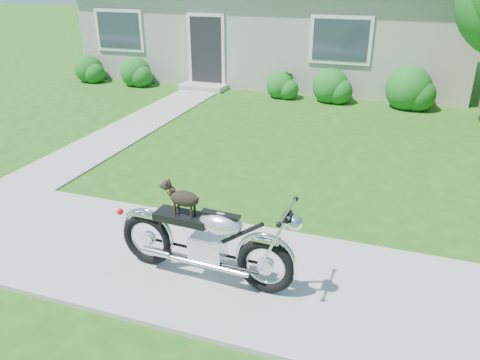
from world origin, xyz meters
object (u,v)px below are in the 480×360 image
at_px(motorcycle_with_dog, 207,240).
at_px(house, 281,9).
at_px(potted_plant_left, 131,72).
at_px(potted_plant_right, 290,84).

bearing_deg(motorcycle_with_dog, house, 103.86).
bearing_deg(potted_plant_left, motorcycle_with_dog, -54.10).
distance_m(potted_plant_left, motorcycle_with_dog, 10.88).
bearing_deg(motorcycle_with_dog, potted_plant_left, 128.55).
relative_size(potted_plant_right, motorcycle_with_dog, 0.34).
bearing_deg(potted_plant_right, potted_plant_left, 180.00).
bearing_deg(potted_plant_right, house, 109.93).
bearing_deg(potted_plant_left, potted_plant_right, 0.00).
height_order(house, potted_plant_right, house).
xyz_separation_m(house, potted_plant_left, (-3.95, -3.44, -1.77)).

